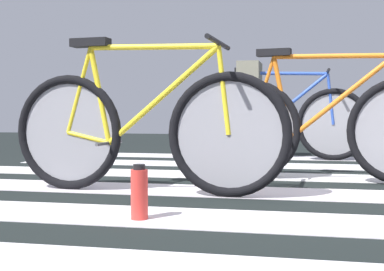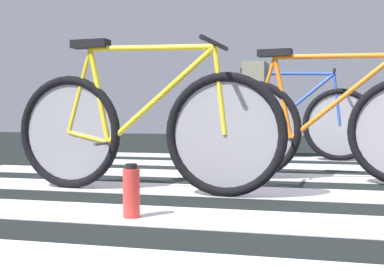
% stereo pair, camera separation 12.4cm
% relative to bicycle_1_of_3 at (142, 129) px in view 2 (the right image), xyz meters
% --- Properties ---
extents(ground, '(18.00, 14.00, 0.02)m').
position_rel_bicycle_1_of_3_xyz_m(ground, '(0.81, 0.40, -0.40)').
color(ground, black).
extents(crosswalk_markings, '(5.47, 4.25, 0.00)m').
position_rel_bicycle_1_of_3_xyz_m(crosswalk_markings, '(0.81, 0.51, -0.38)').
color(crosswalk_markings, silver).
rests_on(crosswalk_markings, ground).
extents(bicycle_1_of_3, '(1.73, 0.52, 0.93)m').
position_rel_bicycle_1_of_3_xyz_m(bicycle_1_of_3, '(0.00, 0.00, 0.00)').
color(bicycle_1_of_3, black).
rests_on(bicycle_1_of_3, ground).
extents(bicycle_2_of_3, '(1.72, 0.53, 0.93)m').
position_rel_bicycle_1_of_3_xyz_m(bicycle_2_of_3, '(1.08, 0.71, 0.00)').
color(bicycle_2_of_3, black).
rests_on(bicycle_2_of_3, ground).
extents(bicycle_3_of_3, '(1.74, 0.52, 0.93)m').
position_rel_bicycle_1_of_3_xyz_m(bicycle_3_of_3, '(0.77, 2.25, 0.00)').
color(bicycle_3_of_3, black).
rests_on(bicycle_3_of_3, ground).
extents(cyclist_3_of_3, '(0.32, 0.42, 0.99)m').
position_rel_bicycle_1_of_3_xyz_m(cyclist_3_of_3, '(0.45, 2.26, 0.25)').
color(cyclist_3_of_3, brown).
rests_on(cyclist_3_of_3, ground).
extents(water_bottle, '(0.08, 0.08, 0.25)m').
position_rel_bicycle_1_of_3_xyz_m(water_bottle, '(0.19, -0.70, -0.26)').
color(water_bottle, red).
rests_on(water_bottle, ground).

